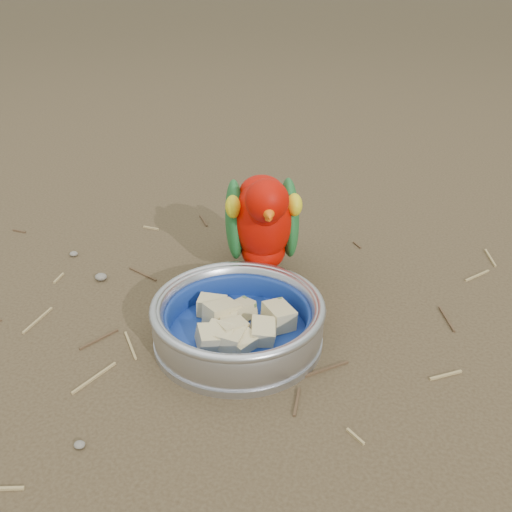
% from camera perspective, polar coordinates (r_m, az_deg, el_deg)
% --- Properties ---
extents(ground, '(60.00, 60.00, 0.00)m').
position_cam_1_polar(ground, '(0.77, -6.81, -9.14)').
color(ground, '#463724').
extents(food_bowl, '(0.22, 0.22, 0.02)m').
position_cam_1_polar(food_bowl, '(0.77, -1.78, -8.04)').
color(food_bowl, '#B2B2BA').
rests_on(food_bowl, ground).
extents(bowl_wall, '(0.22, 0.22, 0.04)m').
position_cam_1_polar(bowl_wall, '(0.75, -1.82, -6.19)').
color(bowl_wall, '#B2B2BA').
rests_on(bowl_wall, food_bowl).
extents(fruit_wedges, '(0.13, 0.13, 0.03)m').
position_cam_1_polar(fruit_wedges, '(0.75, -1.81, -6.63)').
color(fruit_wedges, '#CDB880').
rests_on(fruit_wedges, food_bowl).
extents(lory_parrot, '(0.20, 0.26, 0.19)m').
position_cam_1_polar(lory_parrot, '(0.85, 0.69, 2.60)').
color(lory_parrot, '#B10900').
rests_on(lory_parrot, ground).
extents(ground_debris, '(0.90, 0.80, 0.01)m').
position_cam_1_polar(ground_debris, '(0.79, -3.63, -7.54)').
color(ground_debris, '#9D8352').
rests_on(ground_debris, ground).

